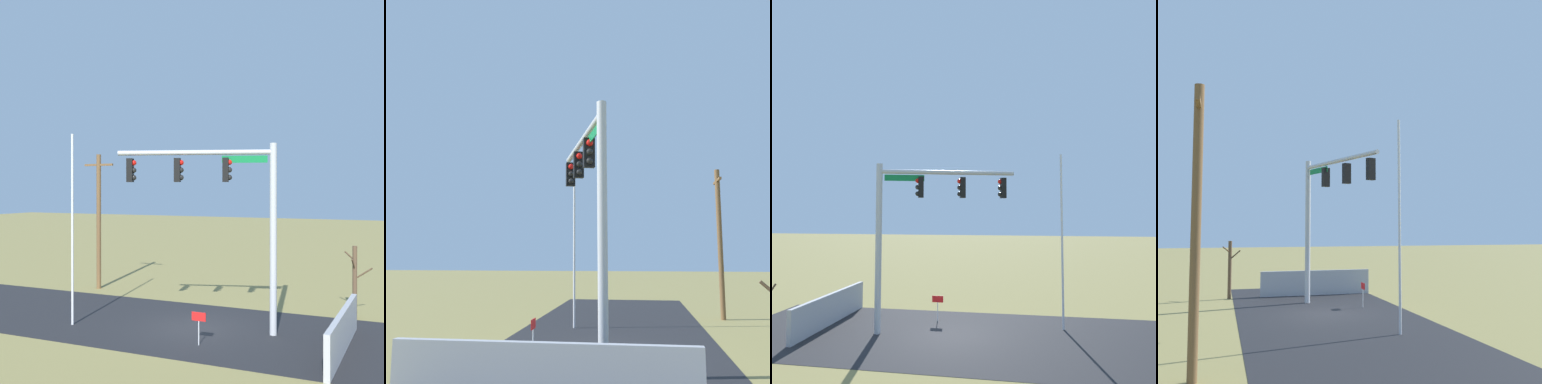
{
  "view_description": "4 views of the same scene",
  "coord_description": "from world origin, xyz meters",
  "views": [
    {
      "loc": [
        8.73,
        -19.5,
        5.76
      ],
      "look_at": [
        0.59,
        -1.53,
        5.64
      ],
      "focal_mm": 48.19,
      "sensor_mm": 36.0,
      "label": 1
    },
    {
      "loc": [
        15.34,
        1.24,
        3.21
      ],
      "look_at": [
        0.53,
        -0.83,
        5.39
      ],
      "focal_mm": 41.17,
      "sensor_mm": 36.0,
      "label": 2
    },
    {
      "loc": [
        -3.34,
        16.12,
        5.24
      ],
      "look_at": [
        -0.53,
        -0.06,
        6.26
      ],
      "focal_mm": 34.82,
      "sensor_mm": 36.0,
      "label": 3
    },
    {
      "loc": [
        -21.15,
        4.77,
        3.91
      ],
      "look_at": [
        0.39,
        -1.29,
        5.71
      ],
      "focal_mm": 43.18,
      "sensor_mm": 36.0,
      "label": 4
    }
  ],
  "objects": [
    {
      "name": "open_sign",
      "position": [
        1.16,
        -2.18,
        0.91
      ],
      "size": [
        0.56,
        0.04,
        1.22
      ],
      "color": "silver",
      "rests_on": "ground_plane"
    },
    {
      "name": "ground_plane",
      "position": [
        0.0,
        0.0,
        0.0
      ],
      "size": [
        160.0,
        160.0,
        0.0
      ],
      "primitive_type": "plane",
      "color": "olive"
    },
    {
      "name": "flagpole",
      "position": [
        -4.86,
        -1.76,
        4.05
      ],
      "size": [
        0.1,
        0.1,
        8.09
      ],
      "primitive_type": "cylinder",
      "color": "silver",
      "rests_on": "ground_plane"
    },
    {
      "name": "retaining_fence",
      "position": [
        6.11,
        -0.8,
        0.73
      ],
      "size": [
        0.2,
        6.51,
        1.45
      ],
      "primitive_type": "cube",
      "color": "#A8A8AD",
      "rests_on": "ground_plane"
    },
    {
      "name": "road_surface",
      "position": [
        -4.0,
        0.0,
        0.01
      ],
      "size": [
        28.0,
        8.0,
        0.01
      ],
      "primitive_type": "cube",
      "color": "#232326",
      "rests_on": "ground_plane"
    },
    {
      "name": "sidewalk_corner",
      "position": [
        4.31,
        0.24,
        0.0
      ],
      "size": [
        6.0,
        6.0,
        0.01
      ],
      "primitive_type": "cube",
      "color": "#B7B5AD",
      "rests_on": "ground_plane"
    },
    {
      "name": "signal_mast",
      "position": [
        1.65,
        -0.29,
        5.32
      ],
      "size": [
        6.12,
        2.14,
        7.57
      ],
      "color": "#B2B5BA",
      "rests_on": "ground_plane"
    }
  ]
}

